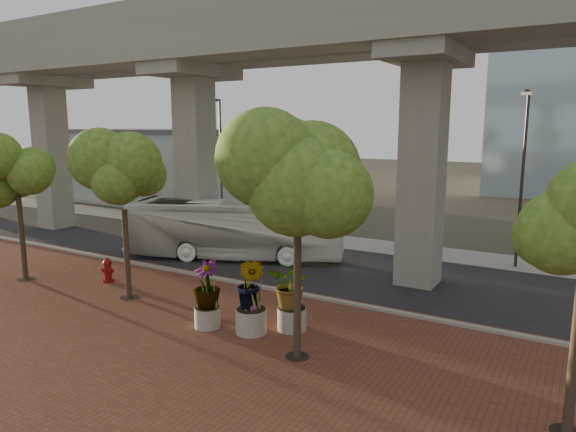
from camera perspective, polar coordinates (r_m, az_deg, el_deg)
The scene contains 17 objects.
ground at distance 23.16m, azimuth -1.78°, elevation -6.53°, with size 160.00×160.00×0.00m, color #373428.
brick_plaza at distance 17.33m, azimuth -16.46°, elevation -12.66°, with size 70.00×13.00×0.06m, color brown.
asphalt_road at distance 24.80m, azimuth 0.70°, elevation -5.36°, with size 90.00×8.00×0.04m, color black.
curb_strip at distance 21.55m, azimuth -4.66°, elevation -7.61°, with size 70.00×0.25×0.16m, color gray.
far_sidewalk at distance 29.55m, azimuth 6.03°, elevation -2.88°, with size 90.00×3.00×0.06m, color gray.
transit_viaduct at distance 23.93m, azimuth 0.74°, elevation 11.67°, with size 72.00×5.60×12.40m.
station_pavilion at distance 47.29m, azimuth -12.00°, elevation 5.68°, with size 23.00×13.00×6.30m.
transit_bus at distance 25.70m, azimuth -5.98°, elevation -1.45°, with size 2.55×10.84×3.02m, color silver.
fire_hydrant at distance 23.08m, azimuth -19.40°, elevation -5.71°, with size 0.52×0.47×1.05m.
planter_front at distance 16.57m, azimuth 0.45°, elevation -8.01°, with size 2.10×2.10×2.31m.
planter_right at distance 17.01m, azimuth -9.03°, elevation -7.84°, with size 2.08×2.08×2.23m.
planter_left at distance 16.36m, azimuth -4.17°, elevation -7.95°, with size 2.23×2.23×2.45m.
street_tree_far_west at distance 24.21m, azimuth -27.98°, elevation 4.39°, with size 3.56×3.56×6.29m.
street_tree_near_west at distance 20.00m, azimuth -17.89°, elevation 3.68°, with size 3.65×3.65×6.18m.
street_tree_near_east at distance 13.86m, azimuth 1.09°, elevation 3.63°, with size 4.31×4.31×6.97m.
streetlamp_west at distance 32.55m, azimuth -7.60°, elevation 6.70°, with size 0.40×1.18×8.17m.
streetlamp_east at distance 25.65m, azimuth 24.63°, elevation 4.92°, with size 0.40×1.17×8.08m.
Camera 1 is at (11.92, -18.74, 6.58)m, focal length 32.00 mm.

